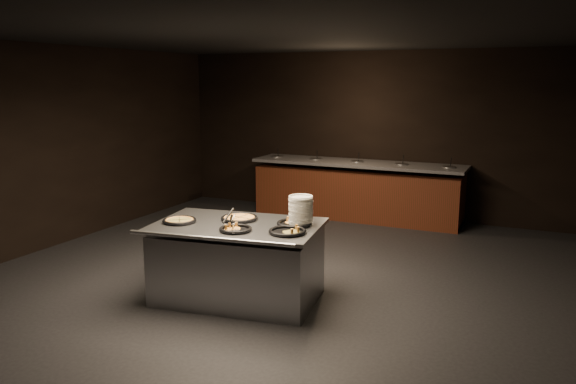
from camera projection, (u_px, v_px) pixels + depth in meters
name	position (u px, v px, depth m)	size (l,w,h in m)	color
room	(263.00, 163.00, 6.46)	(7.02, 8.02, 2.92)	black
salad_bar	(356.00, 194.00, 9.83)	(3.70, 0.83, 1.18)	#5F2016
serving_counter	(238.00, 263.00, 6.18)	(1.93, 1.39, 0.86)	#AEB0B5
plate_stack	(301.00, 211.00, 6.02)	(0.26, 0.26, 0.31)	silver
pan_veggie_whole	(179.00, 221.00, 6.15)	(0.37, 0.37, 0.04)	black
pan_cheese_whole	(239.00, 218.00, 6.26)	(0.41, 0.41, 0.04)	black
pan_cheese_slices_a	(294.00, 223.00, 6.03)	(0.38, 0.38, 0.04)	black
pan_cheese_slices_b	(236.00, 229.00, 5.80)	(0.34, 0.34, 0.04)	black
pan_veggie_slices	(287.00, 231.00, 5.71)	(0.39, 0.39, 0.04)	black
server_left	(231.00, 217.00, 6.05)	(0.10, 0.35, 0.16)	#AEB0B5
server_right	(232.00, 223.00, 5.80)	(0.28, 0.30, 0.18)	#AEB0B5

